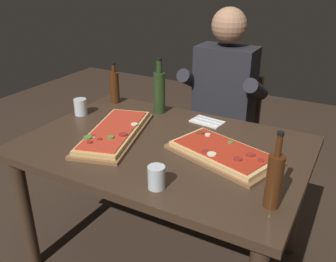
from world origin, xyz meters
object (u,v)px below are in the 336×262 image
(oil_bottle_amber, at_px, (274,180))
(tumbler_near_camera, at_px, (81,108))
(wine_bottle_dark, at_px, (159,91))
(dining_table, at_px, (163,160))
(pizza_rectangular_left, at_px, (114,132))
(seated_diner, at_px, (222,101))
(tumbler_far_side, at_px, (156,179))
(vinegar_bottle_green, at_px, (114,87))
(diner_chair, at_px, (226,130))
(pizza_rectangular_front, at_px, (222,153))

(oil_bottle_amber, xyz_separation_m, tumbler_near_camera, (-1.23, 0.37, -0.07))
(wine_bottle_dark, height_order, oil_bottle_amber, wine_bottle_dark)
(dining_table, bearing_deg, pizza_rectangular_left, -170.94)
(seated_diner, bearing_deg, tumbler_far_side, -82.56)
(tumbler_far_side, xyz_separation_m, seated_diner, (-0.14, 1.09, -0.04))
(tumbler_near_camera, bearing_deg, oil_bottle_amber, -16.57)
(vinegar_bottle_green, distance_m, diner_chair, 0.85)
(vinegar_bottle_green, bearing_deg, pizza_rectangular_left, -54.30)
(pizza_rectangular_front, bearing_deg, tumbler_near_camera, 174.42)
(diner_chair, xyz_separation_m, seated_diner, (0.00, -0.12, 0.26))
(wine_bottle_dark, height_order, tumbler_far_side, wine_bottle_dark)
(diner_chair, relative_size, seated_diner, 0.65)
(pizza_rectangular_front, height_order, oil_bottle_amber, oil_bottle_amber)
(dining_table, distance_m, wine_bottle_dark, 0.49)
(pizza_rectangular_left, distance_m, seated_diner, 0.83)
(tumbler_far_side, bearing_deg, tumbler_near_camera, 149.72)
(vinegar_bottle_green, xyz_separation_m, diner_chair, (0.60, 0.48, -0.36))
(dining_table, xyz_separation_m, oil_bottle_amber, (0.61, -0.26, 0.21))
(seated_diner, bearing_deg, pizza_rectangular_left, -110.97)
(vinegar_bottle_green, distance_m, tumbler_far_side, 1.05)
(tumbler_near_camera, relative_size, seated_diner, 0.07)
(seated_diner, bearing_deg, dining_table, -92.26)
(oil_bottle_amber, distance_m, tumbler_near_camera, 1.29)
(tumbler_far_side, bearing_deg, oil_bottle_amber, 12.76)
(tumbler_far_side, bearing_deg, wine_bottle_dark, 119.17)
(tumbler_far_side, bearing_deg, seated_diner, 97.44)
(pizza_rectangular_left, xyz_separation_m, oil_bottle_amber, (0.88, -0.22, 0.09))
(dining_table, height_order, wine_bottle_dark, wine_bottle_dark)
(diner_chair, bearing_deg, vinegar_bottle_green, -141.47)
(dining_table, bearing_deg, tumbler_near_camera, 170.35)
(wine_bottle_dark, distance_m, vinegar_bottle_green, 0.34)
(wine_bottle_dark, xyz_separation_m, seated_diner, (0.26, 0.37, -0.13))
(dining_table, relative_size, vinegar_bottle_green, 5.32)
(vinegar_bottle_green, relative_size, tumbler_near_camera, 2.70)
(oil_bottle_amber, bearing_deg, seated_diner, 120.14)
(dining_table, xyz_separation_m, wine_bottle_dark, (-0.23, 0.37, 0.23))
(wine_bottle_dark, relative_size, oil_bottle_amber, 1.10)
(tumbler_far_side, distance_m, diner_chair, 1.26)
(wine_bottle_dark, relative_size, tumbler_far_side, 3.46)
(oil_bottle_amber, relative_size, seated_diner, 0.23)
(vinegar_bottle_green, height_order, tumbler_far_side, vinegar_bottle_green)
(dining_table, distance_m, oil_bottle_amber, 0.69)
(pizza_rectangular_front, distance_m, oil_bottle_amber, 0.42)
(pizza_rectangular_left, distance_m, oil_bottle_amber, 0.91)
(tumbler_near_camera, xyz_separation_m, diner_chair, (0.65, 0.75, -0.30))
(pizza_rectangular_front, distance_m, wine_bottle_dark, 0.66)
(pizza_rectangular_left, distance_m, wine_bottle_dark, 0.43)
(pizza_rectangular_front, height_order, tumbler_near_camera, tumbler_near_camera)
(wine_bottle_dark, relative_size, diner_chair, 0.38)
(pizza_rectangular_left, xyz_separation_m, vinegar_bottle_green, (-0.30, 0.42, 0.09))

